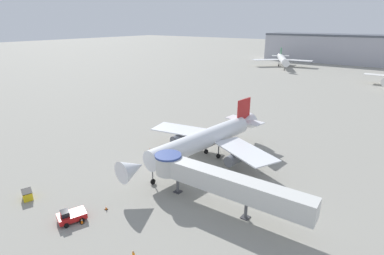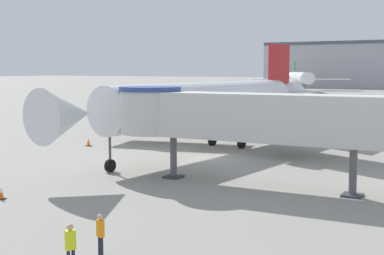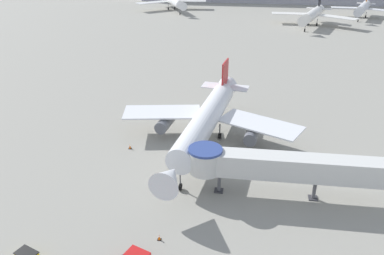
% 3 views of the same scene
% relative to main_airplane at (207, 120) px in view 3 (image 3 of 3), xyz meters
% --- Properties ---
extents(ground_plane, '(800.00, 800.00, 0.00)m').
position_rel_main_airplane_xyz_m(ground_plane, '(1.71, -3.88, -4.09)').
color(ground_plane, gray).
extents(main_airplane, '(28.63, 33.96, 9.66)m').
position_rel_main_airplane_xyz_m(main_airplane, '(0.00, 0.00, 0.00)').
color(main_airplane, silver).
rests_on(main_airplane, ground_plane).
extents(jet_bridge, '(24.03, 4.12, 5.92)m').
position_rel_main_airplane_xyz_m(jet_bridge, '(9.90, -11.77, 0.15)').
color(jet_bridge, silver).
rests_on(jet_bridge, ground_plane).
extents(traffic_cone_port_wing, '(0.47, 0.47, 0.78)m').
position_rel_main_airplane_xyz_m(traffic_cone_port_wing, '(-11.10, -3.45, -3.72)').
color(traffic_cone_port_wing, black).
rests_on(traffic_cone_port_wing, ground_plane).
extents(traffic_cone_near_nose, '(0.40, 0.40, 0.66)m').
position_rel_main_airplane_xyz_m(traffic_cone_near_nose, '(-1.98, -21.61, -3.77)').
color(traffic_cone_near_nose, black).
rests_on(traffic_cone_near_nose, ground_plane).
extents(background_jet_orange_tail, '(25.10, 26.59, 9.55)m').
position_rel_main_airplane_xyz_m(background_jet_orange_tail, '(49.53, 121.39, 0.13)').
color(background_jet_orange_tail, silver).
rests_on(background_jet_orange_tail, ground_plane).
extents(background_jet_black_tail, '(31.34, 30.43, 9.89)m').
position_rel_main_airplane_xyz_m(background_jet_black_tail, '(26.81, 99.84, 0.27)').
color(background_jet_black_tail, white).
rests_on(background_jet_black_tail, ground_plane).
extents(background_jet_green_tail, '(31.97, 34.55, 9.76)m').
position_rel_main_airplane_xyz_m(background_jet_green_tail, '(-33.51, 129.15, 0.22)').
color(background_jet_green_tail, white).
rests_on(background_jet_green_tail, ground_plane).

